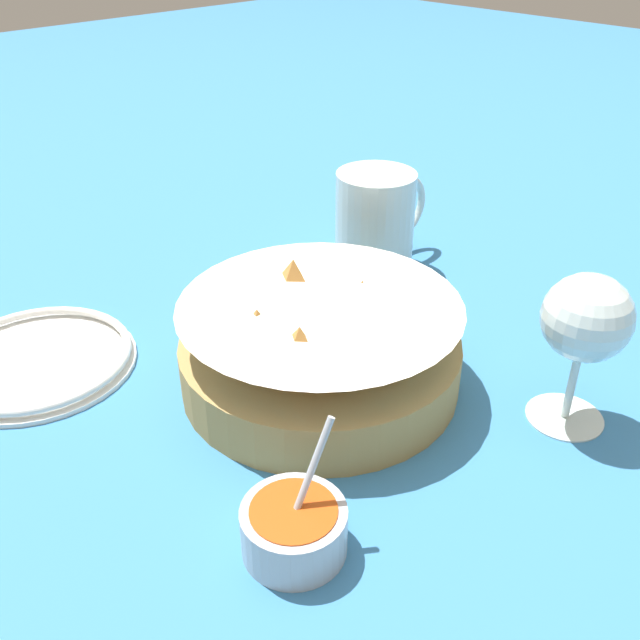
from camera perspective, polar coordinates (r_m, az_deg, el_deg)
name	(u,v)px	position (r m, az deg, el deg)	size (l,w,h in m)	color
ground_plane	(353,394)	(0.64, 2.65, -5.96)	(4.00, 4.00, 0.00)	teal
food_basket	(318,347)	(0.63, -0.15, -2.15)	(0.25, 0.25, 0.10)	#B2894C
sauce_cup	(294,527)	(0.50, -2.09, -16.25)	(0.07, 0.07, 0.10)	#B7B7BC
wine_glass	(586,323)	(0.60, 20.50, -0.24)	(0.07, 0.07, 0.14)	silver
beer_mug	(376,224)	(0.83, 4.47, 7.65)	(0.13, 0.09, 0.11)	silver
side_plate	(36,359)	(0.72, -21.75, -2.94)	(0.18, 0.18, 0.01)	white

